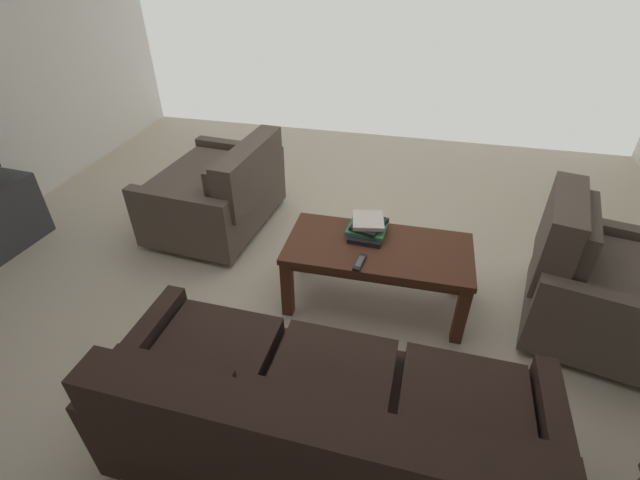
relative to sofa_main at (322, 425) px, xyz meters
The scene contains 7 objects.
ground_plane 1.53m from the sofa_main, 78.93° to the right, with size 6.00×5.64×0.01m, color beige.
sofa_main is the anchor object (origin of this frame).
loveseat_near 2.30m from the sofa_main, 55.47° to the right, with size 0.95×1.18×0.78m.
coffee_table 1.23m from the sofa_main, 94.41° to the right, with size 1.18×0.57×0.47m.
armchair_side 1.93m from the sofa_main, 138.21° to the right, with size 1.04×1.04×0.89m.
book_stack 1.36m from the sofa_main, 90.18° to the right, with size 0.27×0.30×0.11m.
tv_remote 1.02m from the sofa_main, 90.20° to the right, with size 0.07×0.16×0.02m.
Camera 1 is at (-0.53, 2.57, 2.13)m, focal length 24.99 mm.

